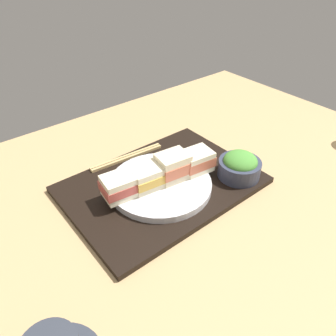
# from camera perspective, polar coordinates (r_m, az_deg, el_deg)

# --- Properties ---
(ground_plane) EXTENTS (1.40, 1.00, 0.03)m
(ground_plane) POSITION_cam_1_polar(r_m,az_deg,el_deg) (0.76, 1.54, -5.84)
(ground_plane) COLOR tan
(serving_tray) EXTENTS (0.44, 0.31, 0.01)m
(serving_tray) POSITION_cam_1_polar(r_m,az_deg,el_deg) (0.77, -1.06, -2.93)
(serving_tray) COLOR black
(serving_tray) RESTS_ON ground_plane
(sandwich_plate) EXTENTS (0.24, 0.24, 0.02)m
(sandwich_plate) POSITION_cam_1_polar(r_m,az_deg,el_deg) (0.75, -1.36, -2.87)
(sandwich_plate) COLOR silver
(sandwich_plate) RESTS_ON serving_tray
(sandwich_nearmost) EXTENTS (0.08, 0.07, 0.05)m
(sandwich_nearmost) POSITION_cam_1_polar(r_m,az_deg,el_deg) (0.77, 5.03, 1.28)
(sandwich_nearmost) COLOR #EFE5C1
(sandwich_nearmost) RESTS_ON sandwich_plate
(sandwich_inner_near) EXTENTS (0.08, 0.07, 0.06)m
(sandwich_inner_near) POSITION_cam_1_polar(r_m,az_deg,el_deg) (0.74, 0.83, 0.27)
(sandwich_inner_near) COLOR beige
(sandwich_inner_near) RESTS_ON sandwich_plate
(sandwich_inner_far) EXTENTS (0.08, 0.07, 0.05)m
(sandwich_inner_far) POSITION_cam_1_polar(r_m,az_deg,el_deg) (0.72, -3.70, -1.61)
(sandwich_inner_far) COLOR #EFE5C1
(sandwich_inner_far) RESTS_ON sandwich_plate
(sandwich_farmost) EXTENTS (0.08, 0.07, 0.05)m
(sandwich_farmost) POSITION_cam_1_polar(r_m,az_deg,el_deg) (0.70, -8.49, -3.19)
(sandwich_farmost) COLOR #EFE5C1
(sandwich_farmost) RESTS_ON sandwich_plate
(salad_bowl) EXTENTS (0.10, 0.10, 0.06)m
(salad_bowl) POSITION_cam_1_polar(r_m,az_deg,el_deg) (0.79, 12.45, 0.39)
(salad_bowl) COLOR #33384C
(salad_bowl) RESTS_ON serving_tray
(chopsticks_pair) EXTENTS (0.20, 0.03, 0.01)m
(chopsticks_pair) POSITION_cam_1_polar(r_m,az_deg,el_deg) (0.86, -7.20, 1.90)
(chopsticks_pair) COLOR tan
(chopsticks_pair) RESTS_ON serving_tray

